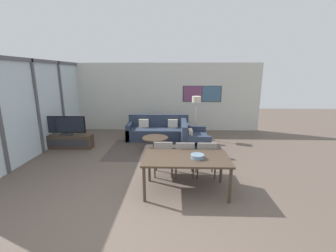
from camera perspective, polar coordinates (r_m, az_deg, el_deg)
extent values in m
plane|color=brown|center=(4.27, -6.19, -20.98)|extent=(24.00, 24.00, 0.00)
cube|color=silver|center=(9.48, -1.47, 7.31)|extent=(8.11, 0.06, 2.80)
cube|color=#2D2D33|center=(9.47, 8.65, 8.07)|extent=(1.59, 0.01, 0.66)
cube|color=#753D66|center=(9.43, 6.28, 8.12)|extent=(0.76, 0.02, 0.62)
cube|color=#426684|center=(9.52, 11.00, 8.00)|extent=(0.76, 0.02, 0.62)
cube|color=silver|center=(7.71, -30.41, 4.06)|extent=(0.02, 5.92, 2.80)
cube|color=#515156|center=(7.63, -31.44, 14.09)|extent=(0.07, 5.92, 0.10)
cube|color=#515156|center=(7.69, -30.22, 4.06)|extent=(0.07, 0.08, 2.80)
cube|color=#515156|center=(8.97, -25.30, 5.68)|extent=(0.07, 0.08, 2.80)
cube|color=#473D38|center=(7.25, -3.22, -5.96)|extent=(2.97, 2.10, 0.01)
cube|color=#423326|center=(8.05, -24.16, -3.56)|extent=(1.62, 0.39, 0.44)
cube|color=#2D2D33|center=(7.88, -24.79, -3.98)|extent=(1.49, 0.01, 0.24)
cube|color=#2D2D33|center=(7.99, -24.33, -1.88)|extent=(0.36, 0.20, 0.05)
cube|color=#2D2D33|center=(7.97, -24.37, -1.43)|extent=(0.06, 0.03, 0.08)
cube|color=black|center=(7.92, -24.55, 0.35)|extent=(1.28, 0.04, 0.55)
cube|color=black|center=(7.90, -24.62, 0.32)|extent=(1.19, 0.01, 0.49)
cube|color=#2D384C|center=(8.28, -2.55, -1.99)|extent=(2.25, 0.86, 0.42)
cube|color=#2D384C|center=(8.56, -2.39, 0.09)|extent=(2.25, 0.16, 0.87)
cube|color=#2D384C|center=(8.40, -9.73, -1.31)|extent=(0.14, 0.86, 0.60)
cube|color=#2D384C|center=(8.25, 4.76, -1.44)|extent=(0.14, 0.86, 0.60)
cube|color=beige|center=(8.42, -6.16, 0.72)|extent=(0.36, 0.12, 0.30)
cube|color=beige|center=(8.34, 1.22, 0.68)|extent=(0.36, 0.12, 0.30)
cube|color=#2D384C|center=(7.32, 6.78, -4.16)|extent=(0.86, 1.41, 0.42)
cube|color=#2D384C|center=(7.23, 4.08, -2.44)|extent=(0.16, 1.41, 0.87)
cube|color=#2D384C|center=(6.69, 7.26, -5.06)|extent=(0.86, 0.14, 0.60)
cube|color=#2D384C|center=(7.90, 6.42, -2.15)|extent=(0.86, 0.14, 0.60)
cube|color=beige|center=(6.91, 5.69, -2.08)|extent=(0.12, 0.36, 0.30)
cylinder|color=#423326|center=(7.25, -3.22, -5.88)|extent=(0.36, 0.36, 0.03)
cylinder|color=#423326|center=(7.19, -3.23, -4.61)|extent=(0.15, 0.15, 0.37)
cylinder|color=#423326|center=(7.13, -3.26, -3.05)|extent=(0.81, 0.81, 0.04)
cube|color=#423326|center=(4.58, 4.65, -8.14)|extent=(1.73, 0.96, 0.04)
cylinder|color=#423326|center=(4.39, -6.07, -14.56)|extent=(0.06, 0.06, 0.71)
cylinder|color=#423326|center=(4.47, 15.50, -14.44)|extent=(0.06, 0.06, 0.71)
cylinder|color=#423326|center=(5.14, -4.79, -10.19)|extent=(0.06, 0.06, 0.71)
cylinder|color=#423326|center=(5.21, 13.36, -10.18)|extent=(0.06, 0.06, 0.71)
cube|color=gray|center=(5.42, -1.10, -7.99)|extent=(0.46, 0.46, 0.06)
cube|color=gray|center=(5.15, -1.23, -6.34)|extent=(0.42, 0.05, 0.42)
cylinder|color=#423326|center=(5.34, -3.39, -11.03)|extent=(0.04, 0.04, 0.40)
cylinder|color=#423326|center=(5.32, 0.99, -11.10)|extent=(0.04, 0.04, 0.40)
cylinder|color=#423326|center=(5.71, -3.02, -9.37)|extent=(0.04, 0.04, 0.40)
cylinder|color=#423326|center=(5.69, 1.05, -9.43)|extent=(0.04, 0.04, 0.40)
cube|color=gray|center=(5.38, 4.22, -8.19)|extent=(0.46, 0.46, 0.06)
cube|color=gray|center=(5.11, 4.35, -6.54)|extent=(0.42, 0.05, 0.42)
cylinder|color=#423326|center=(5.29, 2.05, -11.29)|extent=(0.04, 0.04, 0.40)
cylinder|color=#423326|center=(5.30, 6.46, -11.29)|extent=(0.04, 0.04, 0.40)
cylinder|color=#423326|center=(5.65, 2.04, -9.60)|extent=(0.04, 0.04, 0.40)
cylinder|color=#423326|center=(5.67, 6.14, -9.60)|extent=(0.04, 0.04, 0.40)
cube|color=gray|center=(5.44, 9.50, -8.13)|extent=(0.46, 0.46, 0.06)
cube|color=gray|center=(5.16, 9.90, -6.49)|extent=(0.42, 0.05, 0.42)
cylinder|color=#423326|center=(5.32, 7.51, -11.24)|extent=(0.04, 0.04, 0.40)
cylinder|color=#423326|center=(5.37, 11.84, -11.16)|extent=(0.04, 0.04, 0.40)
cylinder|color=#423326|center=(5.68, 7.12, -9.56)|extent=(0.04, 0.04, 0.40)
cylinder|color=#423326|center=(5.73, 11.16, -9.50)|extent=(0.04, 0.04, 0.40)
cylinder|color=slate|center=(4.52, 7.47, -7.66)|extent=(0.27, 0.27, 0.08)
torus|color=slate|center=(4.51, 7.48, -7.26)|extent=(0.27, 0.27, 0.02)
cylinder|color=#2D2D33|center=(8.49, 6.97, -3.07)|extent=(0.28, 0.28, 0.02)
cylinder|color=#B7B7BC|center=(8.33, 7.10, 1.42)|extent=(0.03, 0.03, 1.34)
cylinder|color=beige|center=(8.20, 7.26, 6.74)|extent=(0.32, 0.32, 0.22)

